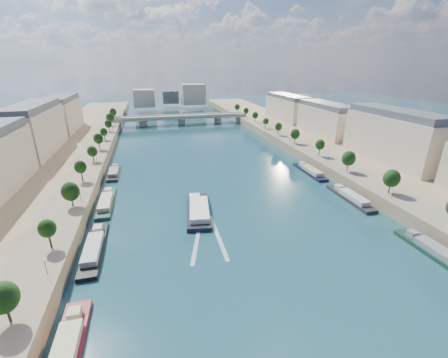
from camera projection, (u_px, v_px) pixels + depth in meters
ground at (212, 173)px, 144.15m from camera, size 700.00×700.00×0.00m
quay_left at (46, 181)px, 126.84m from camera, size 44.00×520.00×5.00m
quay_right at (344, 157)px, 159.65m from camera, size 44.00×520.00×5.00m
pave_left at (83, 173)px, 129.34m from camera, size 14.00×520.00×0.10m
pave_right at (319, 154)px, 155.31m from camera, size 14.00×520.00×0.10m
trees_left at (87, 159)px, 129.64m from camera, size 4.80×268.80×8.26m
trees_right at (307, 140)px, 161.93m from camera, size 4.80×268.80×8.26m
lamps_left at (89, 174)px, 120.33m from camera, size 0.36×200.36×4.28m
lamps_right at (307, 147)px, 157.81m from camera, size 0.36×200.36×4.28m
buildings_left at (14, 144)px, 129.68m from camera, size 16.00×226.00×23.20m
buildings_right at (355, 126)px, 168.41m from camera, size 16.00×226.00×23.20m
skyline at (174, 96)px, 338.00m from camera, size 79.00×42.00×22.00m
bridge at (181, 118)px, 256.16m from camera, size 112.00×12.00×8.15m
tour_barge at (198, 210)px, 105.36m from camera, size 11.59×28.17×3.75m
wake at (208, 237)px, 90.71m from camera, size 11.22×26.02×0.04m
moored_barges_left at (92, 254)px, 81.15m from camera, size 5.00×155.48×3.60m
moored_barges_right at (384, 220)px, 99.13m from camera, size 5.00×126.38×3.60m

